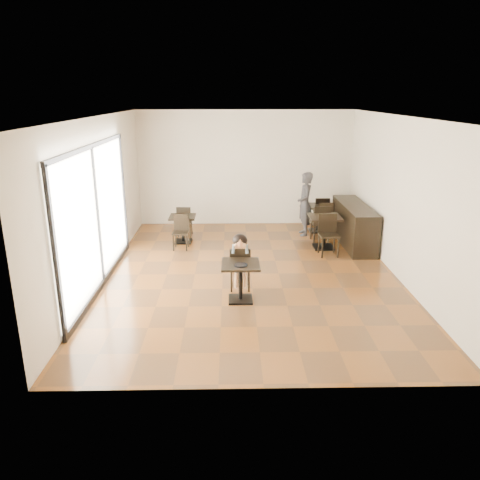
{
  "coord_description": "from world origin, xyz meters",
  "views": [
    {
      "loc": [
        -0.41,
        -9.14,
        3.61
      ],
      "look_at": [
        -0.24,
        -0.82,
        1.0
      ],
      "focal_mm": 35.0,
      "sensor_mm": 36.0,
      "label": 1
    }
  ],
  "objects_px": {
    "child_chair": "(240,267)",
    "chair_left_b": "(181,233)",
    "child": "(240,262)",
    "chair_mid_b": "(329,236)",
    "child_table": "(241,282)",
    "chair_left_a": "(185,221)",
    "adult_patron": "(305,204)",
    "cafe_table_left": "(183,229)",
    "cafe_table_mid": "(324,232)",
    "chair_back_a": "(321,212)",
    "chair_back_b": "(327,221)",
    "chair_mid_a": "(320,223)",
    "cafe_table_back": "(318,218)"
  },
  "relations": [
    {
      "from": "chair_mid_b",
      "to": "chair_left_b",
      "type": "distance_m",
      "value": 3.52
    },
    {
      "from": "chair_mid_b",
      "to": "chair_back_a",
      "type": "bearing_deg",
      "value": 81.2
    },
    {
      "from": "chair_left_a",
      "to": "chair_back_a",
      "type": "bearing_deg",
      "value": -165.77
    },
    {
      "from": "adult_patron",
      "to": "chair_back_a",
      "type": "xyz_separation_m",
      "value": [
        0.56,
        0.67,
        -0.4
      ]
    },
    {
      "from": "child_chair",
      "to": "chair_left_b",
      "type": "height_order",
      "value": "child_chair"
    },
    {
      "from": "chair_mid_a",
      "to": "chair_back_a",
      "type": "xyz_separation_m",
      "value": [
        0.25,
        1.26,
        -0.04
      ]
    },
    {
      "from": "child",
      "to": "chair_mid_b",
      "type": "distance_m",
      "value": 2.83
    },
    {
      "from": "child_chair",
      "to": "chair_left_a",
      "type": "height_order",
      "value": "child_chair"
    },
    {
      "from": "child",
      "to": "chair_left_b",
      "type": "distance_m",
      "value": 2.81
    },
    {
      "from": "child_table",
      "to": "child",
      "type": "relative_size",
      "value": 0.66
    },
    {
      "from": "adult_patron",
      "to": "chair_mid_b",
      "type": "distance_m",
      "value": 1.75
    },
    {
      "from": "cafe_table_mid",
      "to": "chair_left_b",
      "type": "bearing_deg",
      "value": -179.74
    },
    {
      "from": "cafe_table_back",
      "to": "chair_back_a",
      "type": "distance_m",
      "value": 0.41
    },
    {
      "from": "child",
      "to": "cafe_table_back",
      "type": "relative_size",
      "value": 1.49
    },
    {
      "from": "chair_mid_a",
      "to": "chair_back_b",
      "type": "height_order",
      "value": "chair_mid_a"
    },
    {
      "from": "chair_left_a",
      "to": "chair_back_b",
      "type": "relative_size",
      "value": 0.93
    },
    {
      "from": "cafe_table_left",
      "to": "chair_back_b",
      "type": "relative_size",
      "value": 0.78
    },
    {
      "from": "child_chair",
      "to": "chair_left_b",
      "type": "xyz_separation_m",
      "value": [
        -1.38,
        2.44,
        -0.02
      ]
    },
    {
      "from": "cafe_table_back",
      "to": "chair_mid_b",
      "type": "bearing_deg",
      "value": -92.88
    },
    {
      "from": "chair_left_b",
      "to": "chair_back_b",
      "type": "relative_size",
      "value": 0.93
    },
    {
      "from": "cafe_table_mid",
      "to": "chair_back_b",
      "type": "bearing_deg",
      "value": 74.37
    },
    {
      "from": "child_table",
      "to": "chair_left_a",
      "type": "relative_size",
      "value": 0.88
    },
    {
      "from": "adult_patron",
      "to": "cafe_table_left",
      "type": "distance_m",
      "value": 3.26
    },
    {
      "from": "child_chair",
      "to": "cafe_table_left",
      "type": "bearing_deg",
      "value": -65.19
    },
    {
      "from": "chair_back_a",
      "to": "chair_mid_b",
      "type": "bearing_deg",
      "value": 82.75
    },
    {
      "from": "cafe_table_left",
      "to": "chair_back_a",
      "type": "bearing_deg",
      "value": 18.93
    },
    {
      "from": "child_table",
      "to": "chair_left_b",
      "type": "distance_m",
      "value": 3.29
    },
    {
      "from": "adult_patron",
      "to": "chair_left_a",
      "type": "distance_m",
      "value": 3.19
    },
    {
      "from": "child_table",
      "to": "chair_mid_b",
      "type": "xyz_separation_m",
      "value": [
        2.1,
        2.45,
        0.12
      ]
    },
    {
      "from": "chair_back_a",
      "to": "chair_left_a",
      "type": "bearing_deg",
      "value": 9.81
    },
    {
      "from": "cafe_table_mid",
      "to": "chair_left_a",
      "type": "xyz_separation_m",
      "value": [
        -3.48,
        1.08,
        0.01
      ]
    },
    {
      "from": "child_chair",
      "to": "chair_left_a",
      "type": "relative_size",
      "value": 1.05
    },
    {
      "from": "child_chair",
      "to": "cafe_table_back",
      "type": "height_order",
      "value": "child_chair"
    },
    {
      "from": "cafe_table_mid",
      "to": "child",
      "type": "bearing_deg",
      "value": -130.49
    },
    {
      "from": "child",
      "to": "adult_patron",
      "type": "relative_size",
      "value": 0.65
    },
    {
      "from": "chair_mid_b",
      "to": "child_table",
      "type": "bearing_deg",
      "value": -133.28
    },
    {
      "from": "child_chair",
      "to": "child",
      "type": "relative_size",
      "value": 0.79
    },
    {
      "from": "chair_left_a",
      "to": "cafe_table_left",
      "type": "bearing_deg",
      "value": 93.18
    },
    {
      "from": "cafe_table_mid",
      "to": "cafe_table_left",
      "type": "height_order",
      "value": "cafe_table_mid"
    },
    {
      "from": "adult_patron",
      "to": "child_table",
      "type": "bearing_deg",
      "value": -24.54
    },
    {
      "from": "child_table",
      "to": "chair_left_a",
      "type": "bearing_deg",
      "value": 108.67
    },
    {
      "from": "child",
      "to": "cafe_table_left",
      "type": "height_order",
      "value": "child"
    },
    {
      "from": "chair_mid_a",
      "to": "chair_back_b",
      "type": "distance_m",
      "value": 0.42
    },
    {
      "from": "chair_mid_a",
      "to": "chair_mid_b",
      "type": "bearing_deg",
      "value": 87.21
    },
    {
      "from": "cafe_table_mid",
      "to": "chair_left_b",
      "type": "height_order",
      "value": "chair_left_b"
    },
    {
      "from": "cafe_table_back",
      "to": "chair_left_a",
      "type": "height_order",
      "value": "chair_left_a"
    },
    {
      "from": "adult_patron",
      "to": "chair_mid_b",
      "type": "bearing_deg",
      "value": 9.24
    },
    {
      "from": "adult_patron",
      "to": "chair_back_a",
      "type": "relative_size",
      "value": 1.9
    },
    {
      "from": "child",
      "to": "chair_mid_b",
      "type": "xyz_separation_m",
      "value": [
        2.1,
        1.9,
        -0.07
      ]
    },
    {
      "from": "cafe_table_left",
      "to": "chair_mid_a",
      "type": "bearing_deg",
      "value": 0.26
    }
  ]
}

